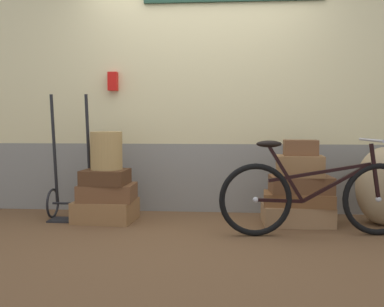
{
  "coord_description": "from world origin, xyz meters",
  "views": [
    {
      "loc": [
        0.28,
        -3.99,
        1.0
      ],
      "look_at": [
        -0.05,
        0.13,
        0.69
      ],
      "focal_mm": 41.06,
      "sensor_mm": 36.0,
      "label": 1
    }
  ],
  "objects_px": {
    "suitcase_0": "(106,210)",
    "suitcase_5": "(301,184)",
    "suitcase_3": "(297,214)",
    "suitcase_7": "(301,148)",
    "luggage_trolley": "(72,191)",
    "suitcase_1": "(107,192)",
    "burlap_sack": "(384,186)",
    "suitcase_2": "(105,177)",
    "suitcase_6": "(300,166)",
    "bicycle": "(316,197)",
    "suitcase_4": "(298,199)",
    "wicker_basket": "(106,151)"
  },
  "relations": [
    {
      "from": "suitcase_0",
      "to": "suitcase_5",
      "type": "bearing_deg",
      "value": 4.53
    },
    {
      "from": "suitcase_0",
      "to": "suitcase_3",
      "type": "xyz_separation_m",
      "value": [
        1.88,
        0.01,
        -0.01
      ]
    },
    {
      "from": "suitcase_7",
      "to": "luggage_trolley",
      "type": "bearing_deg",
      "value": -179.22
    },
    {
      "from": "suitcase_1",
      "to": "burlap_sack",
      "type": "xyz_separation_m",
      "value": [
        2.68,
        0.07,
        0.08
      ]
    },
    {
      "from": "suitcase_2",
      "to": "suitcase_6",
      "type": "xyz_separation_m",
      "value": [
        1.88,
        0.01,
        0.12
      ]
    },
    {
      "from": "suitcase_5",
      "to": "burlap_sack",
      "type": "height_order",
      "value": "burlap_sack"
    },
    {
      "from": "luggage_trolley",
      "to": "bicycle",
      "type": "relative_size",
      "value": 0.74
    },
    {
      "from": "suitcase_0",
      "to": "burlap_sack",
      "type": "distance_m",
      "value": 2.72
    },
    {
      "from": "suitcase_5",
      "to": "suitcase_6",
      "type": "relative_size",
      "value": 1.33
    },
    {
      "from": "suitcase_2",
      "to": "suitcase_3",
      "type": "height_order",
      "value": "suitcase_2"
    },
    {
      "from": "suitcase_0",
      "to": "luggage_trolley",
      "type": "relative_size",
      "value": 0.45
    },
    {
      "from": "suitcase_4",
      "to": "bicycle",
      "type": "xyz_separation_m",
      "value": [
        0.09,
        -0.4,
        0.09
      ]
    },
    {
      "from": "suitcase_0",
      "to": "bicycle",
      "type": "xyz_separation_m",
      "value": [
        1.98,
        -0.41,
        0.24
      ]
    },
    {
      "from": "suitcase_2",
      "to": "suitcase_4",
      "type": "distance_m",
      "value": 1.89
    },
    {
      "from": "suitcase_4",
      "to": "burlap_sack",
      "type": "xyz_separation_m",
      "value": [
        0.81,
        0.07,
        0.13
      ]
    },
    {
      "from": "bicycle",
      "to": "suitcase_7",
      "type": "bearing_deg",
      "value": 100.48
    },
    {
      "from": "suitcase_6",
      "to": "suitcase_1",
      "type": "bearing_deg",
      "value": -176.52
    },
    {
      "from": "burlap_sack",
      "to": "wicker_basket",
      "type": "bearing_deg",
      "value": -178.56
    },
    {
      "from": "suitcase_1",
      "to": "suitcase_6",
      "type": "relative_size",
      "value": 1.22
    },
    {
      "from": "suitcase_5",
      "to": "burlap_sack",
      "type": "distance_m",
      "value": 0.79
    },
    {
      "from": "suitcase_4",
      "to": "suitcase_5",
      "type": "xyz_separation_m",
      "value": [
        0.02,
        0.01,
        0.14
      ]
    },
    {
      "from": "suitcase_7",
      "to": "suitcase_3",
      "type": "bearing_deg",
      "value": 166.14
    },
    {
      "from": "suitcase_6",
      "to": "wicker_basket",
      "type": "distance_m",
      "value": 1.88
    },
    {
      "from": "suitcase_5",
      "to": "wicker_basket",
      "type": "relative_size",
      "value": 1.55
    },
    {
      "from": "suitcase_0",
      "to": "suitcase_1",
      "type": "bearing_deg",
      "value": -28.72
    },
    {
      "from": "suitcase_0",
      "to": "suitcase_6",
      "type": "relative_size",
      "value": 1.31
    },
    {
      "from": "suitcase_3",
      "to": "wicker_basket",
      "type": "distance_m",
      "value": 1.96
    },
    {
      "from": "suitcase_1",
      "to": "suitcase_7",
      "type": "distance_m",
      "value": 1.93
    },
    {
      "from": "suitcase_4",
      "to": "suitcase_6",
      "type": "bearing_deg",
      "value": -59.9
    },
    {
      "from": "suitcase_2",
      "to": "suitcase_5",
      "type": "bearing_deg",
      "value": 4.4
    },
    {
      "from": "suitcase_0",
      "to": "suitcase_4",
      "type": "relative_size",
      "value": 0.87
    },
    {
      "from": "suitcase_0",
      "to": "suitcase_4",
      "type": "height_order",
      "value": "suitcase_4"
    },
    {
      "from": "suitcase_1",
      "to": "burlap_sack",
      "type": "bearing_deg",
      "value": 0.74
    },
    {
      "from": "suitcase_2",
      "to": "luggage_trolley",
      "type": "distance_m",
      "value": 0.43
    },
    {
      "from": "suitcase_6",
      "to": "burlap_sack",
      "type": "xyz_separation_m",
      "value": [
        0.81,
        0.08,
        -0.19
      ]
    },
    {
      "from": "suitcase_2",
      "to": "suitcase_7",
      "type": "relative_size",
      "value": 1.35
    },
    {
      "from": "suitcase_4",
      "to": "luggage_trolley",
      "type": "bearing_deg",
      "value": -177.53
    },
    {
      "from": "suitcase_2",
      "to": "luggage_trolley",
      "type": "xyz_separation_m",
      "value": [
        -0.38,
        0.1,
        -0.17
      ]
    },
    {
      "from": "wicker_basket",
      "to": "suitcase_3",
      "type": "bearing_deg",
      "value": 0.64
    },
    {
      "from": "suitcase_0",
      "to": "burlap_sack",
      "type": "height_order",
      "value": "burlap_sack"
    },
    {
      "from": "suitcase_1",
      "to": "suitcase_7",
      "type": "height_order",
      "value": "suitcase_7"
    },
    {
      "from": "suitcase_6",
      "to": "suitcase_7",
      "type": "bearing_deg",
      "value": 72.45
    },
    {
      "from": "suitcase_3",
      "to": "luggage_trolley",
      "type": "relative_size",
      "value": 0.52
    },
    {
      "from": "luggage_trolley",
      "to": "suitcase_3",
      "type": "bearing_deg",
      "value": -1.46
    },
    {
      "from": "suitcase_0",
      "to": "bicycle",
      "type": "bearing_deg",
      "value": -7.14
    },
    {
      "from": "suitcase_1",
      "to": "suitcase_7",
      "type": "xyz_separation_m",
      "value": [
        1.88,
        0.02,
        0.45
      ]
    },
    {
      "from": "suitcase_0",
      "to": "suitcase_2",
      "type": "height_order",
      "value": "suitcase_2"
    },
    {
      "from": "suitcase_3",
      "to": "burlap_sack",
      "type": "xyz_separation_m",
      "value": [
        0.82,
        0.05,
        0.28
      ]
    },
    {
      "from": "wicker_basket",
      "to": "burlap_sack",
      "type": "distance_m",
      "value": 2.7
    },
    {
      "from": "suitcase_0",
      "to": "suitcase_3",
      "type": "height_order",
      "value": "suitcase_0"
    }
  ]
}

